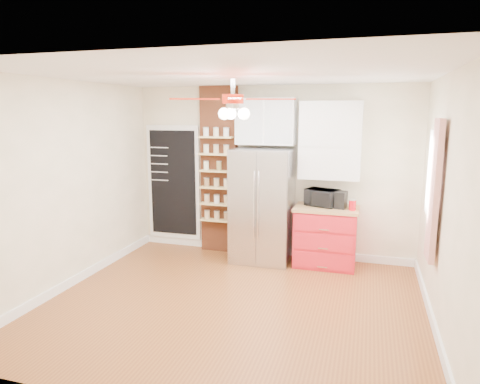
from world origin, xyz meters
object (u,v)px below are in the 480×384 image
(coffee_maker, at_px, (341,200))
(pantry_jar_oats, at_px, (206,166))
(fridge, at_px, (262,206))
(ceiling_fan, at_px, (233,100))
(toaster_oven, at_px, (322,198))
(red_cabinet, at_px, (326,236))
(canister_left, at_px, (352,205))

(coffee_maker, distance_m, pantry_jar_oats, 2.19)
(fridge, xyz_separation_m, ceiling_fan, (0.05, -1.63, 1.55))
(fridge, distance_m, toaster_oven, 0.91)
(toaster_oven, height_order, pantry_jar_oats, pantry_jar_oats)
(coffee_maker, relative_size, pantry_jar_oats, 1.86)
(red_cabinet, xyz_separation_m, coffee_maker, (0.20, -0.00, 0.57))
(red_cabinet, height_order, toaster_oven, toaster_oven)
(red_cabinet, xyz_separation_m, canister_left, (0.37, -0.10, 0.52))
(ceiling_fan, xyz_separation_m, coffee_maker, (1.12, 1.68, -1.40))
(fridge, xyz_separation_m, canister_left, (1.34, -0.05, 0.10))
(ceiling_fan, height_order, coffee_maker, ceiling_fan)
(toaster_oven, bearing_deg, fridge, -152.66)
(toaster_oven, distance_m, pantry_jar_oats, 1.91)
(red_cabinet, bearing_deg, fridge, -177.05)
(coffee_maker, distance_m, canister_left, 0.20)
(red_cabinet, bearing_deg, pantry_jar_oats, 176.93)
(coffee_maker, bearing_deg, pantry_jar_oats, -172.39)
(toaster_oven, bearing_deg, coffee_maker, 4.26)
(ceiling_fan, height_order, canister_left, ceiling_fan)
(coffee_maker, relative_size, canister_left, 1.69)
(toaster_oven, height_order, coffee_maker, toaster_oven)
(fridge, bearing_deg, red_cabinet, 2.95)
(ceiling_fan, bearing_deg, fridge, 91.76)
(ceiling_fan, relative_size, toaster_oven, 3.05)
(ceiling_fan, distance_m, canister_left, 2.50)
(red_cabinet, relative_size, coffee_maker, 3.79)
(coffee_maker, height_order, pantry_jar_oats, pantry_jar_oats)
(red_cabinet, distance_m, ceiling_fan, 2.75)
(red_cabinet, xyz_separation_m, toaster_oven, (-0.08, 0.08, 0.57))
(ceiling_fan, bearing_deg, pantry_jar_oats, 119.90)
(fridge, height_order, pantry_jar_oats, fridge)
(pantry_jar_oats, bearing_deg, ceiling_fan, -60.10)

